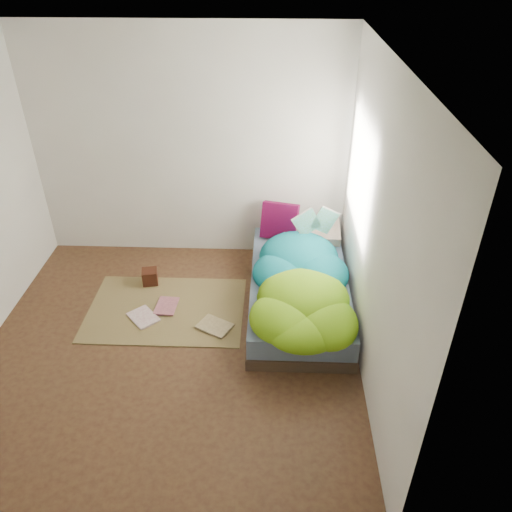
{
  "coord_description": "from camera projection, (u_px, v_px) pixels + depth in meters",
  "views": [
    {
      "loc": [
        0.94,
        -3.44,
        3.31
      ],
      "look_at": [
        0.78,
        0.75,
        0.56
      ],
      "focal_mm": 35.0,
      "sensor_mm": 36.0,
      "label": 1
    }
  ],
  "objects": [
    {
      "name": "bed",
      "position": [
        298.0,
        290.0,
        5.19
      ],
      "size": [
        1.0,
        2.0,
        0.34
      ],
      "color": "#392C1F",
      "rests_on": "ground"
    },
    {
      "name": "rug",
      "position": [
        166.0,
        309.0,
        5.18
      ],
      "size": [
        1.6,
        1.1,
        0.01
      ],
      "primitive_type": "cube",
      "color": "brown",
      "rests_on": "ground"
    },
    {
      "name": "pillow_magenta",
      "position": [
        280.0,
        221.0,
        5.65
      ],
      "size": [
        0.43,
        0.22,
        0.41
      ],
      "primitive_type": "cube",
      "rotation": [
        0.0,
        0.0,
        -0.23
      ],
      "color": "#480429",
      "rests_on": "bed"
    },
    {
      "name": "ground",
      "position": [
        171.0,
        347.0,
        4.72
      ],
      "size": [
        3.5,
        3.5,
        0.0
      ],
      "primitive_type": "cube",
      "color": "#422519",
      "rests_on": "ground"
    },
    {
      "name": "wooden_box",
      "position": [
        150.0,
        277.0,
        5.51
      ],
      "size": [
        0.19,
        0.19,
        0.16
      ],
      "primitive_type": "cube",
      "rotation": [
        0.0,
        0.0,
        0.21
      ],
      "color": "#37120C",
      "rests_on": "rug"
    },
    {
      "name": "floor_book_a",
      "position": [
        133.0,
        322.0,
        4.98
      ],
      "size": [
        0.38,
        0.38,
        0.02
      ],
      "primitive_type": "imported",
      "rotation": [
        0.0,
        0.0,
        0.74
      ],
      "color": "white",
      "rests_on": "rug"
    },
    {
      "name": "floor_book_c",
      "position": [
        208.0,
        333.0,
        4.84
      ],
      "size": [
        0.39,
        0.36,
        0.02
      ],
      "primitive_type": "imported",
      "rotation": [
        0.0,
        0.0,
        1.07
      ],
      "color": "tan",
      "rests_on": "rug"
    },
    {
      "name": "pillow_floral",
      "position": [
        311.0,
        232.0,
        5.7
      ],
      "size": [
        0.64,
        0.41,
        0.14
      ],
      "primitive_type": "cube",
      "rotation": [
        0.0,
        0.0,
        -0.02
      ],
      "color": "white",
      "rests_on": "bed"
    },
    {
      "name": "room_walls",
      "position": [
        153.0,
        191.0,
        3.83
      ],
      "size": [
        3.54,
        3.54,
        2.62
      ],
      "color": "silver",
      "rests_on": "ground"
    },
    {
      "name": "floor_book_b",
      "position": [
        156.0,
        306.0,
        5.2
      ],
      "size": [
        0.24,
        0.31,
        0.03
      ],
      "primitive_type": "imported",
      "rotation": [
        0.0,
        0.0,
        -0.06
      ],
      "color": "#CB7583",
      "rests_on": "rug"
    },
    {
      "name": "duvet",
      "position": [
        301.0,
        275.0,
        4.82
      ],
      "size": [
        0.96,
        1.84,
        0.34
      ],
      "primitive_type": null,
      "color": "#064D67",
      "rests_on": "bed"
    },
    {
      "name": "open_book",
      "position": [
        317.0,
        213.0,
        5.24
      ],
      "size": [
        0.43,
        0.2,
        0.26
      ],
      "primitive_type": null,
      "rotation": [
        0.0,
        0.0,
        0.28
      ],
      "color": "#3A872C",
      "rests_on": "duvet"
    }
  ]
}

